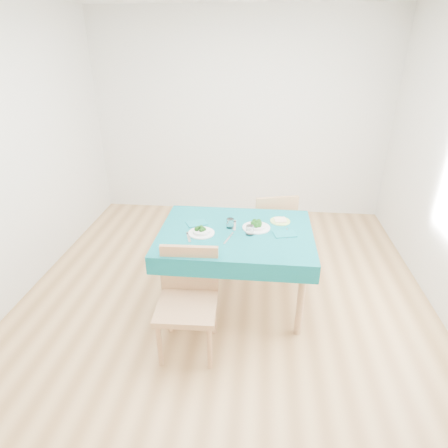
# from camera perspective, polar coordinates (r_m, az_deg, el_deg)

# --- Properties ---
(room_shell) EXTENTS (4.02, 4.52, 2.73)m
(room_shell) POSITION_cam_1_polar(r_m,az_deg,el_deg) (3.09, -0.00, 8.31)
(room_shell) COLOR #A17543
(room_shell) RESTS_ON ground
(table) EXTENTS (1.37, 1.04, 0.76)m
(table) POSITION_cam_1_polar(r_m,az_deg,el_deg) (3.54, 1.73, -6.59)
(table) COLOR #096069
(table) RESTS_ON ground
(chair_near) EXTENTS (0.48, 0.53, 1.16)m
(chair_near) POSITION_cam_1_polar(r_m,az_deg,el_deg) (2.91, -5.80, -10.07)
(chair_near) COLOR #A4764D
(chair_near) RESTS_ON ground
(chair_far) EXTENTS (0.56, 0.59, 1.12)m
(chair_far) POSITION_cam_1_polar(r_m,az_deg,el_deg) (4.18, 7.15, 1.45)
(chair_far) COLOR #A4764D
(chair_far) RESTS_ON ground
(bowl_near) EXTENTS (0.23, 0.23, 0.07)m
(bowl_near) POSITION_cam_1_polar(r_m,az_deg,el_deg) (3.30, -3.47, -0.93)
(bowl_near) COLOR white
(bowl_near) RESTS_ON table
(bowl_far) EXTENTS (0.25, 0.25, 0.08)m
(bowl_far) POSITION_cam_1_polar(r_m,az_deg,el_deg) (3.40, 4.97, -0.07)
(bowl_far) COLOR white
(bowl_far) RESTS_ON table
(fork_near) EXTENTS (0.07, 0.17, 0.00)m
(fork_near) POSITION_cam_1_polar(r_m,az_deg,el_deg) (3.26, -5.41, -2.06)
(fork_near) COLOR silver
(fork_near) RESTS_ON table
(knife_near) EXTENTS (0.08, 0.22, 0.00)m
(knife_near) POSITION_cam_1_polar(r_m,az_deg,el_deg) (3.24, 0.72, -2.16)
(knife_near) COLOR silver
(knife_near) RESTS_ON table
(fork_far) EXTENTS (0.03, 0.20, 0.00)m
(fork_far) POSITION_cam_1_polar(r_m,az_deg,el_deg) (3.45, 1.61, -0.26)
(fork_far) COLOR silver
(fork_far) RESTS_ON table
(knife_far) EXTENTS (0.02, 0.20, 0.00)m
(knife_far) POSITION_cam_1_polar(r_m,az_deg,el_deg) (3.36, 9.60, -1.42)
(knife_far) COLOR silver
(knife_far) RESTS_ON table
(napkin_near) EXTENTS (0.22, 0.20, 0.01)m
(napkin_near) POSITION_cam_1_polar(r_m,az_deg,el_deg) (3.49, -4.19, 0.11)
(napkin_near) COLOR #0D6C74
(napkin_near) RESTS_ON table
(napkin_far) EXTENTS (0.22, 0.17, 0.01)m
(napkin_far) POSITION_cam_1_polar(r_m,az_deg,el_deg) (3.34, 9.23, -1.51)
(napkin_far) COLOR #0D6C74
(napkin_far) RESTS_ON table
(tumbler_center) EXTENTS (0.07, 0.07, 0.09)m
(tumbler_center) POSITION_cam_1_polar(r_m,az_deg,el_deg) (3.40, 0.95, 0.11)
(tumbler_center) COLOR white
(tumbler_center) RESTS_ON table
(tumbler_side) EXTENTS (0.07, 0.07, 0.09)m
(tumbler_side) POSITION_cam_1_polar(r_m,az_deg,el_deg) (3.28, 3.95, -0.96)
(tumbler_side) COLOR white
(tumbler_side) RESTS_ON table
(side_plate) EXTENTS (0.19, 0.19, 0.01)m
(side_plate) POSITION_cam_1_polar(r_m,az_deg,el_deg) (3.57, 8.55, 0.43)
(side_plate) COLOR #BEE06D
(side_plate) RESTS_ON table
(bread_slice) EXTENTS (0.12, 0.12, 0.02)m
(bread_slice) POSITION_cam_1_polar(r_m,az_deg,el_deg) (3.56, 8.56, 0.62)
(bread_slice) COLOR beige
(bread_slice) RESTS_ON side_plate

